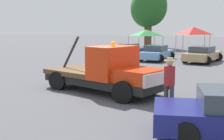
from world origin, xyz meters
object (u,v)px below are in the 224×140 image
(person_near_truck, at_px, (169,79))
(tow_truck, at_px, (108,73))
(parked_car_tan, at_px, (203,54))
(canopy_tent_red, at_px, (194,31))
(tree_center, at_px, (150,7))
(parked_car_navy, at_px, (129,51))
(parked_car_skyblue, at_px, (156,53))
(tree_left, at_px, (147,9))
(canopy_tent_green, at_px, (146,33))

(person_near_truck, bearing_deg, tow_truck, 77.41)
(person_near_truck, xyz_separation_m, parked_car_tan, (-1.86, 15.69, -0.45))
(canopy_tent_red, relative_size, tree_center, 0.36)
(tow_truck, distance_m, parked_car_navy, 16.25)
(parked_car_tan, bearing_deg, parked_car_skyblue, 101.39)
(parked_car_skyblue, distance_m, canopy_tent_red, 8.45)
(parked_car_navy, relative_size, canopy_tent_red, 1.42)
(parked_car_navy, xyz_separation_m, tree_left, (-3.80, 14.56, 4.76))
(parked_car_skyblue, bearing_deg, parked_car_navy, 69.08)
(parked_car_navy, distance_m, canopy_tent_green, 7.56)
(canopy_tent_red, bearing_deg, tree_center, 138.99)
(tree_left, height_order, tree_center, tree_center)
(parked_car_skyblue, xyz_separation_m, canopy_tent_red, (1.38, 8.13, 1.85))
(person_near_truck, xyz_separation_m, tree_left, (-12.76, 31.14, 4.30))
(canopy_tent_green, xyz_separation_m, tree_center, (-1.85, 6.09, 3.40))
(canopy_tent_green, bearing_deg, tow_truck, -73.22)
(person_near_truck, height_order, canopy_tent_red, canopy_tent_red)
(tree_center, bearing_deg, canopy_tent_red, -41.01)
(person_near_truck, relative_size, tree_left, 0.23)
(tow_truck, bearing_deg, parked_car_navy, 124.59)
(canopy_tent_green, bearing_deg, tree_left, 110.82)
(tree_left, bearing_deg, person_near_truck, -67.71)
(tree_left, relative_size, tree_center, 0.96)
(parked_car_skyblue, xyz_separation_m, canopy_tent_green, (-4.22, 8.52, 1.58))
(person_near_truck, xyz_separation_m, parked_car_navy, (-8.97, 16.58, -0.46))
(parked_car_skyblue, relative_size, parked_car_tan, 0.93)
(person_near_truck, xyz_separation_m, canopy_tent_red, (-4.41, 23.51, 1.40))
(tow_truck, relative_size, parked_car_tan, 1.26)
(canopy_tent_green, relative_size, tree_center, 0.38)
(parked_car_skyblue, height_order, tree_left, tree_left)
(canopy_tent_red, bearing_deg, tow_truck, -86.93)
(parked_car_skyblue, relative_size, tree_center, 0.55)
(tow_truck, height_order, canopy_tent_red, canopy_tent_red)
(tow_truck, xyz_separation_m, tree_center, (-8.64, 28.60, 4.70))
(parked_car_navy, height_order, parked_car_tan, same)
(tree_center, bearing_deg, person_near_truck, -68.42)
(parked_car_navy, bearing_deg, person_near_truck, -152.91)
(canopy_tent_green, height_order, tree_left, tree_left)
(parked_car_skyblue, distance_m, tree_left, 17.88)
(parked_car_navy, xyz_separation_m, canopy_tent_red, (4.56, 6.93, 1.86))
(parked_car_navy, height_order, canopy_tent_red, canopy_tent_red)
(parked_car_skyblue, height_order, tree_center, tree_center)
(parked_car_tan, bearing_deg, person_near_truck, -166.48)
(tow_truck, bearing_deg, parked_car_tan, 98.43)
(tow_truck, distance_m, tree_center, 30.24)
(person_near_truck, bearing_deg, parked_car_tan, 17.37)
(person_near_truck, height_order, canopy_tent_green, canopy_tent_green)
(tow_truck, bearing_deg, parked_car_skyblue, 114.27)
(canopy_tent_green, bearing_deg, person_near_truck, -67.28)
(parked_car_tan, height_order, tree_center, tree_center)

